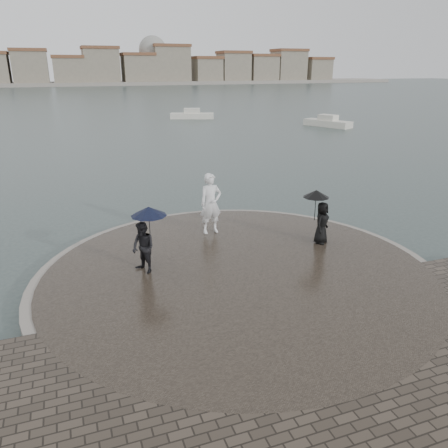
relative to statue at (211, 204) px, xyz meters
name	(u,v)px	position (x,y,z in m)	size (l,w,h in m)	color
ground	(292,343)	(-0.26, -6.94, -1.50)	(400.00, 400.00, 0.00)	#2B3835
kerb_ring	(238,276)	(-0.26, -3.44, -1.34)	(12.50, 12.50, 0.32)	gray
quay_tip	(238,276)	(-0.26, -3.44, -1.32)	(11.90, 11.90, 0.36)	#2D261E
statue	(211,204)	(0.00, 0.00, 0.00)	(0.83, 0.55, 2.28)	white
visitor_left	(145,237)	(-2.93, -2.49, 0.00)	(1.24, 1.13, 2.04)	black
visitor_right	(320,214)	(3.28, -2.31, -0.08)	(1.14, 0.97, 1.95)	black
far_skyline	(49,69)	(-6.55, 153.77, 4.11)	(260.00, 20.00, 37.00)	gray
boats	(168,126)	(5.69, 31.41, -1.12)	(44.66, 18.35, 1.50)	silver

